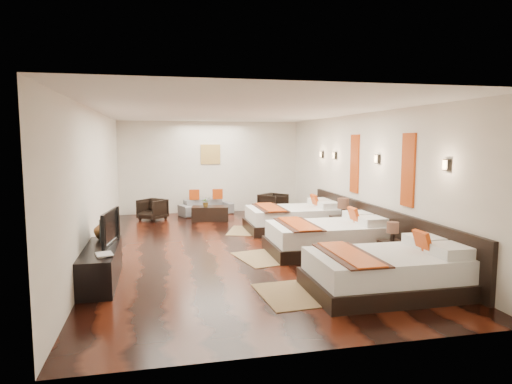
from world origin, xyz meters
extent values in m
cube|color=black|center=(0.00, 0.00, 0.00)|extent=(5.50, 9.50, 0.01)
cube|color=white|center=(0.00, 0.00, 2.80)|extent=(5.50, 9.50, 0.01)
cube|color=silver|center=(0.00, 4.75, 1.40)|extent=(5.50, 0.01, 2.80)
cube|color=silver|center=(-2.75, 0.00, 1.40)|extent=(0.01, 9.50, 2.80)
cube|color=silver|center=(2.75, 0.00, 1.40)|extent=(0.01, 9.50, 2.80)
cube|color=black|center=(2.71, -0.80, 0.45)|extent=(0.08, 6.60, 0.90)
cube|color=black|center=(1.67, -3.20, 0.12)|extent=(2.34, 1.45, 0.24)
cube|color=white|center=(1.67, -3.20, 0.41)|extent=(2.23, 1.34, 0.33)
cube|color=#BD3F0D|center=(2.23, -3.20, 0.71)|extent=(0.17, 0.36, 0.36)
cube|color=#38190F|center=(1.06, -3.20, 0.59)|extent=(0.61, 1.47, 0.02)
cube|color=#BD3F0D|center=(1.06, -3.20, 0.61)|extent=(0.42, 1.47, 0.02)
cube|color=black|center=(1.67, -0.82, 0.12)|extent=(2.35, 1.45, 0.25)
cube|color=white|center=(1.67, -0.82, 0.41)|extent=(2.24, 1.34, 0.34)
cube|color=#BD3F0D|center=(2.23, -0.82, 0.72)|extent=(0.17, 0.36, 0.36)
cube|color=#38190F|center=(1.05, -0.82, 0.59)|extent=(0.62, 1.48, 0.02)
cube|color=#BD3F0D|center=(1.05, -0.82, 0.61)|extent=(0.42, 1.48, 0.02)
cube|color=black|center=(1.67, 1.44, 0.12)|extent=(2.32, 1.44, 0.24)
cube|color=white|center=(1.67, 1.44, 0.41)|extent=(2.21, 1.33, 0.33)
cube|color=#BD3F0D|center=(2.22, 1.44, 0.71)|extent=(0.17, 0.35, 0.36)
cube|color=#38190F|center=(1.06, 1.44, 0.59)|extent=(0.61, 1.46, 0.02)
cube|color=#BD3F0D|center=(1.06, 1.44, 0.60)|extent=(0.42, 1.46, 0.02)
cube|color=black|center=(2.44, -1.94, 0.22)|extent=(0.40, 0.40, 0.44)
cylinder|color=black|center=(2.44, -1.94, 0.53)|extent=(0.07, 0.07, 0.18)
cylinder|color=#3F2619|center=(2.44, -1.94, 0.69)|extent=(0.21, 0.21, 0.19)
cube|color=black|center=(2.44, 0.23, 0.26)|extent=(0.47, 0.47, 0.53)
cylinder|color=black|center=(2.44, 0.23, 0.63)|extent=(0.08, 0.08, 0.21)
cylinder|color=#3F2619|center=(2.44, 0.23, 0.82)|extent=(0.25, 0.25, 0.23)
cube|color=olive|center=(0.19, -3.03, 0.01)|extent=(0.84, 1.25, 0.01)
cube|color=olive|center=(0.26, -0.98, 0.01)|extent=(0.99, 1.33, 0.01)
cube|color=olive|center=(0.46, 1.62, 0.01)|extent=(1.10, 1.38, 0.01)
cube|color=black|center=(-2.50, -1.84, 0.28)|extent=(0.50, 1.80, 0.55)
imported|color=black|center=(-2.45, -1.62, 0.83)|extent=(0.27, 0.97, 0.56)
imported|color=black|center=(-2.50, -2.35, 0.56)|extent=(0.30, 0.36, 0.03)
imported|color=brown|center=(-2.50, -1.16, 0.74)|extent=(0.43, 0.43, 0.38)
imported|color=slate|center=(-0.20, 4.28, 0.23)|extent=(1.71, 1.12, 0.47)
imported|color=black|center=(-1.77, 3.66, 0.30)|extent=(0.91, 0.91, 0.60)
imported|color=black|center=(1.77, 3.82, 0.32)|extent=(0.97, 0.98, 0.64)
cube|color=black|center=(-0.20, 3.23, 0.20)|extent=(1.06, 0.65, 0.40)
imported|color=#245A1E|center=(-0.32, 3.16, 0.53)|extent=(0.24, 0.21, 0.27)
cube|color=#D86014|center=(2.73, -1.90, 1.70)|extent=(0.04, 0.40, 1.30)
cube|color=#D86014|center=(2.73, 0.30, 1.70)|extent=(0.04, 0.40, 1.30)
cube|color=black|center=(2.71, -3.00, 1.85)|extent=(0.06, 0.12, 0.18)
cube|color=#FFD18C|center=(2.68, -3.00, 1.85)|extent=(0.02, 0.10, 0.14)
cube|color=black|center=(2.71, -0.80, 1.85)|extent=(0.06, 0.12, 0.18)
cube|color=#FFD18C|center=(2.68, -0.80, 1.85)|extent=(0.02, 0.10, 0.14)
cube|color=black|center=(2.71, 1.40, 1.85)|extent=(0.06, 0.12, 0.18)
cube|color=#FFD18C|center=(2.68, 1.40, 1.85)|extent=(0.02, 0.10, 0.14)
cube|color=black|center=(2.71, 2.30, 1.85)|extent=(0.06, 0.12, 0.18)
cube|color=#FFD18C|center=(2.68, 2.30, 1.85)|extent=(0.02, 0.10, 0.14)
cube|color=#AD873F|center=(0.00, 4.73, 1.80)|extent=(0.60, 0.04, 0.60)
camera|label=1|loc=(-1.59, -9.00, 2.22)|focal=31.31mm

